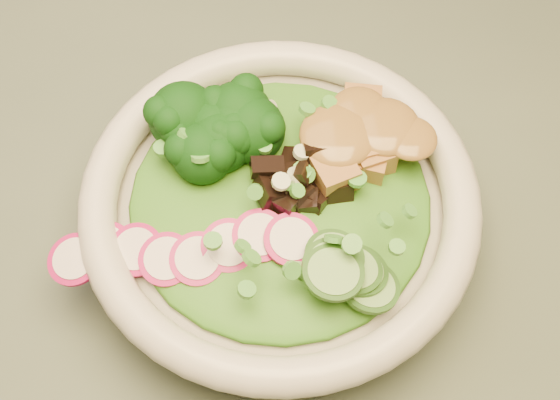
{
  "coord_description": "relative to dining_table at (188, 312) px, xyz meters",
  "views": [
    {
      "loc": [
        0.07,
        -0.25,
        1.26
      ],
      "look_at": [
        0.08,
        0.01,
        0.81
      ],
      "focal_mm": 50.0,
      "sensor_mm": 36.0,
      "label": 1
    }
  ],
  "objects": [
    {
      "name": "lettuce_bed",
      "position": [
        0.08,
        0.01,
        0.17
      ],
      "size": [
        0.2,
        0.2,
        0.02
      ],
      "primitive_type": "ellipsoid",
      "color": "#236916",
      "rests_on": "salad_bowl"
    },
    {
      "name": "cucumber_slices",
      "position": [
        0.11,
        -0.05,
        0.19
      ],
      "size": [
        0.09,
        0.09,
        0.04
      ],
      "primitive_type": null,
      "rotation": [
        0.0,
        0.0,
        -0.42
      ],
      "color": "#76A45B",
      "rests_on": "salad_bowl"
    },
    {
      "name": "tofu_cubes",
      "position": [
        0.13,
        0.04,
        0.19
      ],
      "size": [
        0.11,
        0.09,
        0.04
      ],
      "primitive_type": null,
      "rotation": [
        0.0,
        0.0,
        -0.42
      ],
      "color": "#A87A38",
      "rests_on": "salad_bowl"
    },
    {
      "name": "peanut_sauce",
      "position": [
        0.13,
        0.04,
        0.2
      ],
      "size": [
        0.07,
        0.06,
        0.02
      ],
      "primitive_type": "ellipsoid",
      "color": "brown",
      "rests_on": "tofu_cubes"
    },
    {
      "name": "scallion_garnish",
      "position": [
        0.08,
        0.01,
        0.2
      ],
      "size": [
        0.19,
        0.19,
        0.02
      ],
      "primitive_type": null,
      "color": "#4A9A36",
      "rests_on": "salad_bowl"
    },
    {
      "name": "broccoli_florets",
      "position": [
        0.04,
        0.06,
        0.19
      ],
      "size": [
        0.1,
        0.1,
        0.04
      ],
      "primitive_type": null,
      "rotation": [
        0.0,
        0.0,
        -0.42
      ],
      "color": "black",
      "rests_on": "salad_bowl"
    },
    {
      "name": "radish_slices",
      "position": [
        0.02,
        -0.03,
        0.18
      ],
      "size": [
        0.12,
        0.08,
        0.02
      ],
      "primitive_type": null,
      "rotation": [
        0.0,
        0.0,
        -0.42
      ],
      "color": "#A30C4F",
      "rests_on": "salad_bowl"
    },
    {
      "name": "dining_table",
      "position": [
        0.0,
        0.0,
        0.0
      ],
      "size": [
        1.2,
        0.8,
        0.75
      ],
      "color": "black",
      "rests_on": "ground"
    },
    {
      "name": "salad_bowl",
      "position": [
        0.08,
        0.01,
        0.15
      ],
      "size": [
        0.27,
        0.27,
        0.07
      ],
      "rotation": [
        0.0,
        0.0,
        -0.42
      ],
      "color": "beige",
      "rests_on": "dining_table"
    },
    {
      "name": "mushroom_heap",
      "position": [
        0.09,
        0.02,
        0.19
      ],
      "size": [
        0.09,
        0.09,
        0.04
      ],
      "primitive_type": null,
      "rotation": [
        0.0,
        0.0,
        -0.42
      ],
      "color": "black",
      "rests_on": "salad_bowl"
    }
  ]
}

